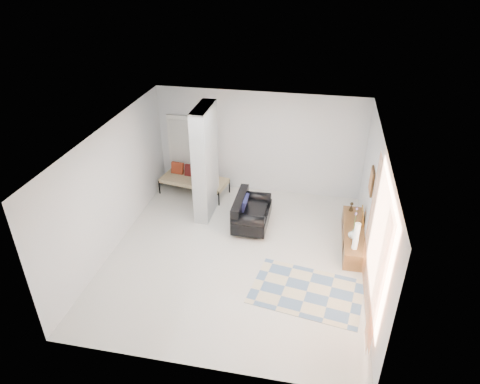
# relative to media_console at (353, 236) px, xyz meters

# --- Properties ---
(floor) EXTENTS (6.00, 6.00, 0.00)m
(floor) POSITION_rel_media_console_xyz_m (-2.52, -0.90, -0.20)
(floor) COLOR beige
(floor) RESTS_ON ground
(ceiling) EXTENTS (6.00, 6.00, 0.00)m
(ceiling) POSITION_rel_media_console_xyz_m (-2.52, -0.90, 2.60)
(ceiling) COLOR white
(ceiling) RESTS_ON wall_back
(wall_back) EXTENTS (6.00, 0.00, 6.00)m
(wall_back) POSITION_rel_media_console_xyz_m (-2.52, 2.10, 1.20)
(wall_back) COLOR silver
(wall_back) RESTS_ON ground
(wall_front) EXTENTS (6.00, 0.00, 6.00)m
(wall_front) POSITION_rel_media_console_xyz_m (-2.52, -3.90, 1.20)
(wall_front) COLOR silver
(wall_front) RESTS_ON ground
(wall_left) EXTENTS (0.00, 6.00, 6.00)m
(wall_left) POSITION_rel_media_console_xyz_m (-5.27, -0.90, 1.20)
(wall_left) COLOR silver
(wall_left) RESTS_ON ground
(wall_right) EXTENTS (0.00, 6.00, 6.00)m
(wall_right) POSITION_rel_media_console_xyz_m (0.23, -0.90, 1.20)
(wall_right) COLOR silver
(wall_right) RESTS_ON ground
(partition_column) EXTENTS (0.35, 1.20, 2.80)m
(partition_column) POSITION_rel_media_console_xyz_m (-3.62, 0.70, 1.20)
(partition_column) COLOR #A4A9AB
(partition_column) RESTS_ON floor
(hallway_door) EXTENTS (0.85, 0.06, 2.04)m
(hallway_door) POSITION_rel_media_console_xyz_m (-4.62, 2.06, 0.82)
(hallway_door) COLOR white
(hallway_door) RESTS_ON floor
(curtain) EXTENTS (0.00, 2.55, 2.55)m
(curtain) POSITION_rel_media_console_xyz_m (0.15, -2.05, 1.25)
(curtain) COLOR #FD8742
(curtain) RESTS_ON wall_right
(wall_art) EXTENTS (0.04, 0.45, 0.55)m
(wall_art) POSITION_rel_media_console_xyz_m (0.20, -0.00, 1.45)
(wall_art) COLOR #321F0D
(wall_art) RESTS_ON wall_right
(media_console) EXTENTS (0.45, 2.00, 0.80)m
(media_console) POSITION_rel_media_console_xyz_m (0.00, 0.00, 0.00)
(media_console) COLOR brown
(media_console) RESTS_ON floor
(loveseat) EXTENTS (0.80, 1.37, 0.76)m
(loveseat) POSITION_rel_media_console_xyz_m (-2.44, 0.30, 0.16)
(loveseat) COLOR silver
(loveseat) RESTS_ON floor
(daybed) EXTENTS (1.91, 1.06, 0.77)m
(daybed) POSITION_rel_media_console_xyz_m (-4.23, 1.58, 0.21)
(daybed) COLOR black
(daybed) RESTS_ON floor
(area_rug) EXTENTS (2.33, 1.74, 0.01)m
(area_rug) POSITION_rel_media_console_xyz_m (-0.92, -1.80, -0.20)
(area_rug) COLOR beige
(area_rug) RESTS_ON floor
(cylinder_lamp) EXTENTS (0.11, 0.11, 0.62)m
(cylinder_lamp) POSITION_rel_media_console_xyz_m (-0.02, -0.72, 0.51)
(cylinder_lamp) COLOR silver
(cylinder_lamp) RESTS_ON media_console
(bronze_figurine) EXTENTS (0.11, 0.11, 0.22)m
(bronze_figurine) POSITION_rel_media_console_xyz_m (-0.05, 0.80, 0.31)
(bronze_figurine) COLOR #2F2314
(bronze_figurine) RESTS_ON media_console
(vase) EXTENTS (0.22, 0.22, 0.21)m
(vase) POSITION_rel_media_console_xyz_m (-0.05, -0.35, 0.30)
(vase) COLOR white
(vase) RESTS_ON media_console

